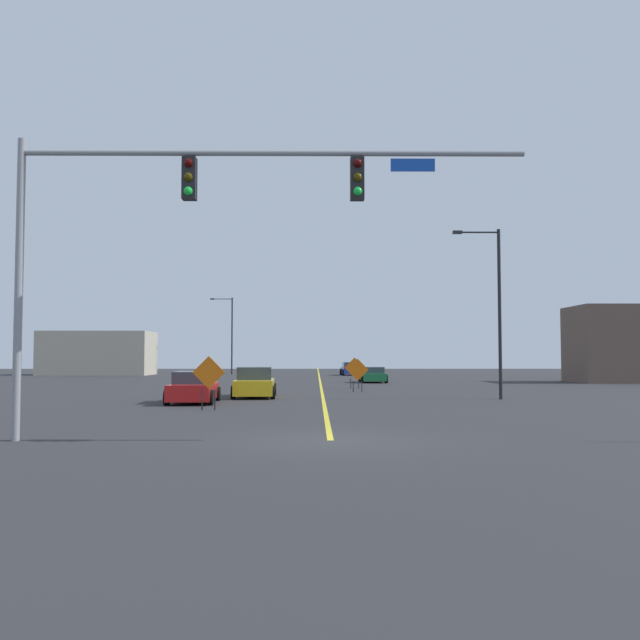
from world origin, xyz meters
name	(u,v)px	position (x,y,z in m)	size (l,w,h in m)	color
ground	(330,441)	(0.00, 0.00, 0.00)	(176.16, 176.16, 0.00)	#2D2D30
road_centre_stripe	(319,377)	(0.00, 48.93, 0.00)	(0.16, 97.87, 0.01)	yellow
traffic_signal_assembly	(186,209)	(-3.56, -0.01, 5.66)	(12.55, 0.44, 7.42)	gray
street_lamp_near_right	(230,331)	(-9.72, 57.83, 4.68)	(2.49, 0.24, 8.41)	black
street_lamp_mid_right	(496,304)	(8.19, 15.42, 4.49)	(2.26, 0.24, 8.08)	black
construction_sign_right_shoulder	(355,369)	(2.06, 25.54, 1.21)	(1.24, 0.30, 1.94)	orange
construction_sign_left_shoulder	(358,371)	(2.02, 21.90, 1.17)	(1.26, 0.10, 1.88)	orange
construction_sign_left_lane	(209,376)	(-4.40, 9.14, 1.31)	(1.24, 0.05, 2.04)	orange
car_yellow_near	(255,383)	(-3.37, 17.15, 0.68)	(2.22, 4.49, 1.49)	gold
car_blue_approaching	(351,369)	(3.34, 54.26, 0.65)	(2.25, 3.91, 1.35)	#1E389E
car_green_passing	(373,375)	(4.00, 35.28, 0.56)	(2.01, 3.89, 1.19)	#196B38
car_red_far	(194,388)	(-5.67, 13.11, 0.65)	(2.16, 4.16, 1.36)	red
roadside_building_east	(621,344)	(23.11, 35.43, 2.93)	(7.27, 5.41, 5.86)	brown
roadside_building_west	(98,353)	(-23.38, 55.40, 2.29)	(11.25, 5.73, 4.58)	#B2A893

